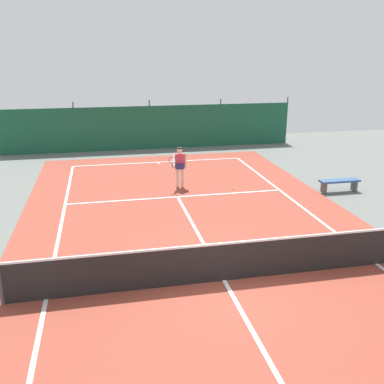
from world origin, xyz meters
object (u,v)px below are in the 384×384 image
tennis_ball_near_player (186,156)px  tennis_ball_midcourt (233,189)px  water_bottle (321,188)px  tennis_player (180,164)px  tennis_net (224,261)px  courtside_bench (340,183)px

tennis_ball_near_player → tennis_ball_midcourt: bearing=-83.1°
water_bottle → tennis_ball_midcourt: bearing=165.5°
tennis_player → water_bottle: size_ratio=6.83×
tennis_ball_near_player → tennis_player: bearing=-103.8°
tennis_player → water_bottle: (5.40, -1.61, -0.84)m
tennis_net → water_bottle: bearing=46.5°
tennis_ball_near_player → water_bottle: water_bottle is taller
courtside_bench → water_bottle: 0.70m
tennis_player → tennis_ball_near_player: (1.30, 5.27, -0.93)m
tennis_net → tennis_ball_near_player: (1.61, 12.90, -0.48)m
tennis_player → tennis_ball_near_player: tennis_player is taller
tennis_ball_near_player → courtside_bench: (4.70, -7.14, 0.34)m
tennis_net → tennis_player: bearing=87.7°
tennis_ball_near_player → courtside_bench: bearing=-56.6°
tennis_ball_near_player → water_bottle: (4.10, -6.89, 0.09)m
courtside_bench → tennis_ball_midcourt: bearing=164.2°
courtside_bench → water_bottle: (-0.60, 0.26, -0.25)m
tennis_player → tennis_ball_midcourt: size_ratio=24.85×
tennis_net → courtside_bench: bearing=42.4°
tennis_ball_midcourt → water_bottle: bearing=-14.5°
tennis_ball_midcourt → tennis_player: bearing=159.8°
tennis_player → tennis_ball_midcourt: bearing=170.5°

